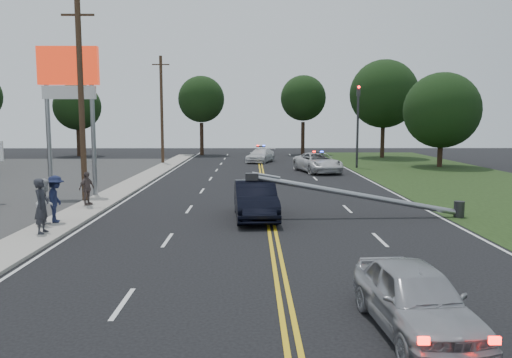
{
  "coord_description": "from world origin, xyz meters",
  "views": [
    {
      "loc": [
        -0.74,
        -12.94,
        4.17
      ],
      "look_at": [
        -0.59,
        7.71,
        1.7
      ],
      "focal_mm": 35.0,
      "sensor_mm": 36.0,
      "label": 1
    }
  ],
  "objects_px": {
    "bystander_d": "(87,188)",
    "traffic_signal": "(358,119)",
    "emergency_b": "(261,155)",
    "bystander_b": "(45,202)",
    "bystander_a": "(42,206)",
    "utility_pole_far": "(162,110)",
    "emergency_a": "(318,163)",
    "pylon_sign": "(69,85)",
    "crashed_sedan": "(255,200)",
    "fallen_streetlight": "(368,196)",
    "bystander_c": "(56,199)",
    "waiting_sedan": "(415,298)",
    "utility_pole_mid": "(81,101)"
  },
  "relations": [
    {
      "from": "bystander_d",
      "to": "traffic_signal",
      "type": "bearing_deg",
      "value": -15.79
    },
    {
      "from": "emergency_b",
      "to": "bystander_b",
      "type": "bearing_deg",
      "value": -87.36
    },
    {
      "from": "bystander_a",
      "to": "traffic_signal",
      "type": "bearing_deg",
      "value": -34.26
    },
    {
      "from": "bystander_a",
      "to": "bystander_b",
      "type": "bearing_deg",
      "value": 16.51
    },
    {
      "from": "utility_pole_far",
      "to": "emergency_a",
      "type": "xyz_separation_m",
      "value": [
        13.64,
        -7.67,
        -4.3
      ]
    },
    {
      "from": "pylon_sign",
      "to": "crashed_sedan",
      "type": "xyz_separation_m",
      "value": [
        9.88,
        -6.14,
        -5.21
      ]
    },
    {
      "from": "fallen_streetlight",
      "to": "emergency_b",
      "type": "height_order",
      "value": "fallen_streetlight"
    },
    {
      "from": "emergency_b",
      "to": "bystander_c",
      "type": "xyz_separation_m",
      "value": [
        -8.6,
        -29.09,
        0.38
      ]
    },
    {
      "from": "utility_pole_far",
      "to": "bystander_a",
      "type": "xyz_separation_m",
      "value": [
        0.94,
        -29.36,
        -3.98
      ]
    },
    {
      "from": "pylon_sign",
      "to": "bystander_d",
      "type": "relative_size",
      "value": 5.01
    },
    {
      "from": "pylon_sign",
      "to": "bystander_b",
      "type": "relative_size",
      "value": 4.43
    },
    {
      "from": "emergency_b",
      "to": "bystander_a",
      "type": "xyz_separation_m",
      "value": [
        -8.34,
        -31.01,
        0.43
      ]
    },
    {
      "from": "bystander_c",
      "to": "bystander_b",
      "type": "bearing_deg",
      "value": 151.63
    },
    {
      "from": "emergency_a",
      "to": "bystander_c",
      "type": "xyz_separation_m",
      "value": [
        -12.96,
        -19.77,
        0.27
      ]
    },
    {
      "from": "traffic_signal",
      "to": "emergency_a",
      "type": "distance_m",
      "value": 6.33
    },
    {
      "from": "bystander_b",
      "to": "bystander_d",
      "type": "bearing_deg",
      "value": 1.73
    },
    {
      "from": "crashed_sedan",
      "to": "bystander_b",
      "type": "relative_size",
      "value": 2.66
    },
    {
      "from": "traffic_signal",
      "to": "crashed_sedan",
      "type": "relative_size",
      "value": 1.47
    },
    {
      "from": "utility_pole_far",
      "to": "waiting_sedan",
      "type": "height_order",
      "value": "utility_pole_far"
    },
    {
      "from": "bystander_a",
      "to": "pylon_sign",
      "type": "bearing_deg",
      "value": 12.34
    },
    {
      "from": "utility_pole_far",
      "to": "crashed_sedan",
      "type": "relative_size",
      "value": 2.09
    },
    {
      "from": "fallen_streetlight",
      "to": "emergency_a",
      "type": "xyz_separation_m",
      "value": [
        0.25,
        18.33,
        -0.14
      ]
    },
    {
      "from": "traffic_signal",
      "to": "utility_pole_mid",
      "type": "bearing_deg",
      "value": -134.2
    },
    {
      "from": "fallen_streetlight",
      "to": "crashed_sedan",
      "type": "height_order",
      "value": "fallen_streetlight"
    },
    {
      "from": "emergency_a",
      "to": "utility_pole_far",
      "type": "bearing_deg",
      "value": 137.58
    },
    {
      "from": "traffic_signal",
      "to": "bystander_a",
      "type": "height_order",
      "value": "traffic_signal"
    },
    {
      "from": "utility_pole_mid",
      "to": "waiting_sedan",
      "type": "bearing_deg",
      "value": -53.12
    },
    {
      "from": "traffic_signal",
      "to": "crashed_sedan",
      "type": "bearing_deg",
      "value": -111.96
    },
    {
      "from": "emergency_b",
      "to": "waiting_sedan",
      "type": "bearing_deg",
      "value": -67.41
    },
    {
      "from": "crashed_sedan",
      "to": "emergency_a",
      "type": "bearing_deg",
      "value": 70.74
    },
    {
      "from": "bystander_b",
      "to": "crashed_sedan",
      "type": "bearing_deg",
      "value": -74.36
    },
    {
      "from": "utility_pole_mid",
      "to": "emergency_b",
      "type": "bearing_deg",
      "value": 68.59
    },
    {
      "from": "bystander_d",
      "to": "bystander_c",
      "type": "bearing_deg",
      "value": -153.32
    },
    {
      "from": "bystander_c",
      "to": "emergency_a",
      "type": "bearing_deg",
      "value": -44.33
    },
    {
      "from": "utility_pole_mid",
      "to": "bystander_a",
      "type": "height_order",
      "value": "utility_pole_mid"
    },
    {
      "from": "bystander_a",
      "to": "bystander_d",
      "type": "height_order",
      "value": "bystander_a"
    },
    {
      "from": "crashed_sedan",
      "to": "emergency_b",
      "type": "distance_m",
      "value": 27.79
    },
    {
      "from": "fallen_streetlight",
      "to": "waiting_sedan",
      "type": "bearing_deg",
      "value": -98.57
    },
    {
      "from": "fallen_streetlight",
      "to": "emergency_a",
      "type": "distance_m",
      "value": 18.33
    },
    {
      "from": "traffic_signal",
      "to": "waiting_sedan",
      "type": "bearing_deg",
      "value": -99.9
    },
    {
      "from": "fallen_streetlight",
      "to": "bystander_d",
      "type": "height_order",
      "value": "fallen_streetlight"
    },
    {
      "from": "pylon_sign",
      "to": "bystander_b",
      "type": "bearing_deg",
      "value": -77.28
    },
    {
      "from": "bystander_c",
      "to": "fallen_streetlight",
      "type": "bearing_deg",
      "value": -94.61
    },
    {
      "from": "pylon_sign",
      "to": "bystander_b",
      "type": "height_order",
      "value": "pylon_sign"
    },
    {
      "from": "emergency_a",
      "to": "emergency_b",
      "type": "xyz_separation_m",
      "value": [
        -4.37,
        9.32,
        -0.1
      ]
    },
    {
      "from": "pylon_sign",
      "to": "emergency_b",
      "type": "bearing_deg",
      "value": 63.97
    },
    {
      "from": "pylon_sign",
      "to": "crashed_sedan",
      "type": "height_order",
      "value": "pylon_sign"
    },
    {
      "from": "traffic_signal",
      "to": "fallen_streetlight",
      "type": "bearing_deg",
      "value": -100.59
    },
    {
      "from": "bystander_b",
      "to": "bystander_d",
      "type": "distance_m",
      "value": 4.57
    },
    {
      "from": "crashed_sedan",
      "to": "bystander_a",
      "type": "distance_m",
      "value": 8.3
    }
  ]
}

